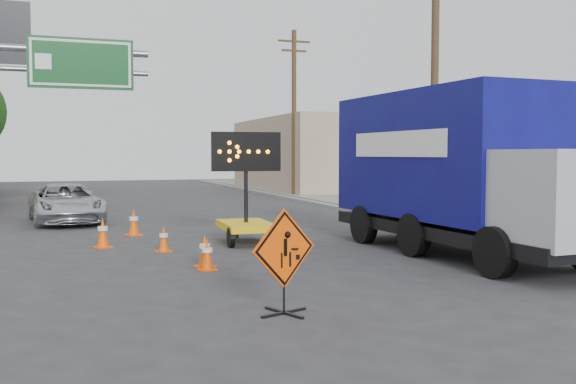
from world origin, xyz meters
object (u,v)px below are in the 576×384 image
construction_sign (284,258)px  pickup_truck (66,203)px  box_truck (457,180)px  arrow_board (246,218)px

construction_sign → pickup_truck: bearing=80.2°
construction_sign → box_truck: box_truck is taller
pickup_truck → box_truck: size_ratio=0.59×
pickup_truck → box_truck: bearing=-55.5°
arrow_board → pickup_truck: 8.15m
construction_sign → box_truck: size_ratio=0.19×
construction_sign → box_truck: (5.62, 4.02, 0.90)m
construction_sign → arrow_board: (1.48, 7.41, -0.17)m
construction_sign → box_truck: 6.97m
pickup_truck → construction_sign: bearing=-83.8°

